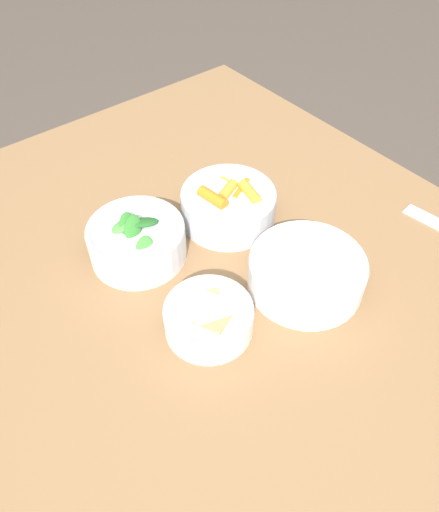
{
  "coord_description": "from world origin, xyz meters",
  "views": [
    {
      "loc": [
        0.36,
        -0.36,
        1.35
      ],
      "look_at": [
        -0.07,
        -0.02,
        0.77
      ],
      "focal_mm": 35.0,
      "sensor_mm": 36.0,
      "label": 1
    }
  ],
  "objects_px": {
    "bowl_carrots": "(228,204)",
    "bowl_cookies": "(209,317)",
    "bowl_greens": "(137,239)",
    "bowl_beans_hotdog": "(306,273)"
  },
  "relations": [
    {
      "from": "bowl_carrots",
      "to": "bowl_cookies",
      "type": "bearing_deg",
      "value": -46.23
    },
    {
      "from": "bowl_carrots",
      "to": "bowl_greens",
      "type": "height_order",
      "value": "bowl_greens"
    },
    {
      "from": "bowl_greens",
      "to": "bowl_cookies",
      "type": "xyz_separation_m",
      "value": [
        0.19,
        -0.0,
        -0.01
      ]
    },
    {
      "from": "bowl_beans_hotdog",
      "to": "bowl_cookies",
      "type": "distance_m",
      "value": 0.17
    },
    {
      "from": "bowl_carrots",
      "to": "bowl_greens",
      "type": "bearing_deg",
      "value": -98.35
    },
    {
      "from": "bowl_carrots",
      "to": "bowl_cookies",
      "type": "height_order",
      "value": "bowl_carrots"
    },
    {
      "from": "bowl_carrots",
      "to": "bowl_greens",
      "type": "distance_m",
      "value": 0.17
    },
    {
      "from": "bowl_greens",
      "to": "bowl_beans_hotdog",
      "type": "distance_m",
      "value": 0.28
    },
    {
      "from": "bowl_carrots",
      "to": "bowl_cookies",
      "type": "xyz_separation_m",
      "value": [
        0.17,
        -0.17,
        -0.01
      ]
    },
    {
      "from": "bowl_carrots",
      "to": "bowl_greens",
      "type": "relative_size",
      "value": 1.05
    }
  ]
}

